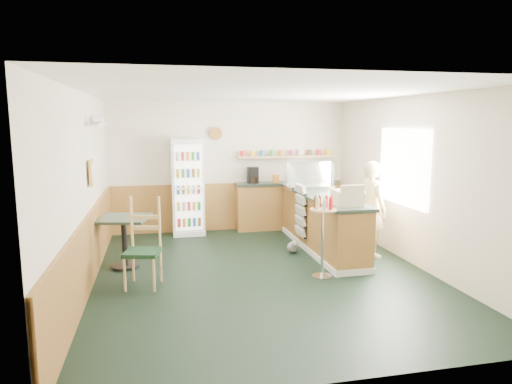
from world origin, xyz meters
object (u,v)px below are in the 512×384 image
object	(u,v)px
display_case	(309,176)
cash_register	(347,198)
cafe_chair	(142,240)
drinks_fridge	(188,187)
condiment_stand	(323,225)
cafe_table	(124,232)
shopkeeper	(372,209)

from	to	relation	value
display_case	cash_register	distance (m)	1.84
display_case	cafe_chair	world-z (taller)	display_case
drinks_fridge	condiment_stand	bearing A→B (deg)	-60.28
cash_register	cafe_table	xyz separation A→B (m)	(-3.40, 0.75, -0.55)
shopkeeper	drinks_fridge	bearing A→B (deg)	41.01
drinks_fridge	condiment_stand	size ratio (longest dim) A/B	1.62
cash_register	cafe_table	distance (m)	3.53
cafe_table	display_case	bearing A→B (deg)	17.70
condiment_stand	cafe_table	bearing A→B (deg)	159.67
cash_register	shopkeeper	bearing A→B (deg)	40.92
cafe_table	condiment_stand	bearing A→B (deg)	-20.33
cafe_chair	cafe_table	bearing A→B (deg)	123.94
condiment_stand	cafe_chair	distance (m)	2.60
drinks_fridge	cafe_table	xyz separation A→B (m)	(-1.14, -2.00, -0.40)
drinks_fridge	shopkeeper	xyz separation A→B (m)	(2.96, -2.22, -0.15)
shopkeeper	cafe_chair	world-z (taller)	shopkeeper
shopkeeper	cafe_table	size ratio (longest dim) A/B	1.85
condiment_stand	cafe_chair	xyz separation A→B (m)	(-2.59, 0.25, -0.14)
drinks_fridge	cash_register	distance (m)	3.57
shopkeeper	condiment_stand	world-z (taller)	shopkeeper
drinks_fridge	display_case	distance (m)	2.46
drinks_fridge	cash_register	world-z (taller)	drinks_fridge
drinks_fridge	cafe_chair	distance (m)	2.97
drinks_fridge	cafe_table	bearing A→B (deg)	-119.62
cash_register	shopkeeper	xyz separation A→B (m)	(0.70, 0.54, -0.31)
drinks_fridge	display_case	size ratio (longest dim) A/B	2.20
shopkeeper	cafe_chair	size ratio (longest dim) A/B	1.31
shopkeeper	cafe_table	bearing A→B (deg)	74.81
display_case	cash_register	xyz separation A→B (m)	(0.00, -1.84, -0.13)
drinks_fridge	shopkeeper	world-z (taller)	drinks_fridge
condiment_stand	shopkeeper	bearing A→B (deg)	35.31
cash_register	drinks_fridge	bearing A→B (deg)	132.83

